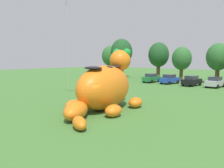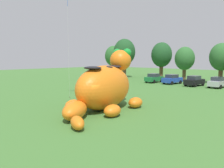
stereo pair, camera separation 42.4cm
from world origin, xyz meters
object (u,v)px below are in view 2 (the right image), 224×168
at_px(car_green, 154,78).
at_px(spectator_near_inflatable, 126,80).
at_px(car_blue, 172,79).
at_px(giant_inflatable_creature, 104,87).
at_px(car_silver, 218,82).
at_px(car_black, 194,81).

distance_m(car_green, spectator_near_inflatable, 6.54).
height_order(car_blue, spectator_near_inflatable, car_blue).
height_order(giant_inflatable_creature, car_silver, giant_inflatable_creature).
xyz_separation_m(giant_inflatable_creature, car_green, (-8.81, 22.05, -1.17)).
distance_m(car_silver, spectator_near_inflatable, 14.82).
xyz_separation_m(car_black, car_silver, (3.61, 0.45, 0.00)).
xyz_separation_m(car_blue, spectator_near_inflatable, (-5.43, -6.54, -0.01)).
distance_m(car_green, car_silver, 11.49).
distance_m(car_black, spectator_near_inflatable, 11.46).
bearing_deg(car_silver, car_green, -178.05).
bearing_deg(car_blue, car_black, -3.95).
xyz_separation_m(car_black, spectator_near_inflatable, (-9.61, -6.25, -0.01)).
relative_size(giant_inflatable_creature, car_green, 2.51).
height_order(giant_inflatable_creature, car_blue, giant_inflatable_creature).
bearing_deg(car_green, car_silver, 1.95).
height_order(car_blue, car_silver, same).
distance_m(car_blue, car_black, 4.19).
distance_m(giant_inflatable_creature, car_silver, 22.63).
relative_size(car_silver, spectator_near_inflatable, 2.47).
distance_m(car_green, car_blue, 3.70).
bearing_deg(giant_inflatable_creature, car_silver, 83.21).
bearing_deg(car_blue, giant_inflatable_creature, -77.07).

